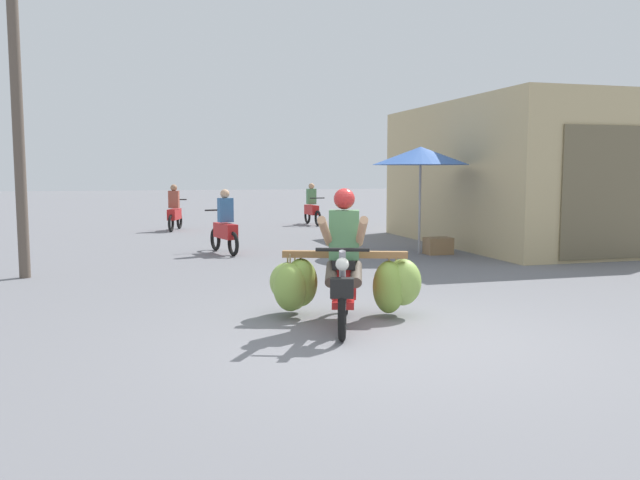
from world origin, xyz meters
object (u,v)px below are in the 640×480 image
object	(u,v)px
motorbike_distant_ahead_right	(175,212)
motorbike_main_loaded	(340,280)
motorbike_distant_ahead_left	(312,208)
market_umbrella_near_shop	(421,156)
motorbike_distant_far_ahead	(225,228)
utility_pole	(15,69)
produce_crate	(438,246)

from	to	relation	value
motorbike_distant_ahead_right	motorbike_main_loaded	bearing A→B (deg)	-84.36
motorbike_main_loaded	motorbike_distant_ahead_left	distance (m)	14.21
motorbike_distant_ahead_left	market_umbrella_near_shop	distance (m)	8.38
motorbike_main_loaded	motorbike_distant_ahead_left	world-z (taller)	motorbike_main_loaded
motorbike_main_loaded	motorbike_distant_ahead_right	xyz separation A→B (m)	(-1.26, 12.74, 0.09)
motorbike_distant_ahead_left	motorbike_distant_far_ahead	world-z (taller)	same
market_umbrella_near_shop	motorbike_distant_far_ahead	bearing A→B (deg)	164.49
market_umbrella_near_shop	motorbike_distant_ahead_right	bearing A→B (deg)	123.92
motorbike_main_loaded	motorbike_distant_far_ahead	world-z (taller)	motorbike_main_loaded
motorbike_distant_far_ahead	utility_pole	xyz separation A→B (m)	(-3.65, -2.34, 2.86)
market_umbrella_near_shop	utility_pole	world-z (taller)	utility_pole
market_umbrella_near_shop	motorbike_distant_ahead_left	bearing A→B (deg)	91.57
produce_crate	motorbike_distant_ahead_left	bearing A→B (deg)	93.96
motorbike_distant_ahead_right	utility_pole	size ratio (longest dim) A/B	0.23
motorbike_main_loaded	market_umbrella_near_shop	world-z (taller)	market_umbrella_near_shop
motorbike_distant_ahead_right	motorbike_distant_ahead_left	bearing A→B (deg)	13.15
motorbike_distant_ahead_right	utility_pole	world-z (taller)	utility_pole
motorbike_main_loaded	utility_pole	distance (m)	6.72
motorbike_distant_ahead_left	utility_pole	world-z (taller)	utility_pole
motorbike_main_loaded	motorbike_distant_ahead_right	distance (m)	12.80
utility_pole	motorbike_distant_ahead_left	bearing A→B (deg)	51.56
motorbike_distant_ahead_left	produce_crate	xyz separation A→B (m)	(0.58, -8.43, -0.39)
motorbike_distant_ahead_right	produce_crate	bearing A→B (deg)	-54.88
motorbike_distant_far_ahead	utility_pole	bearing A→B (deg)	-147.40
produce_crate	market_umbrella_near_shop	bearing A→B (deg)	151.55
motorbike_distant_ahead_left	produce_crate	size ratio (longest dim) A/B	2.90
motorbike_distant_far_ahead	market_umbrella_near_shop	distance (m)	4.49
motorbike_distant_far_ahead	motorbike_distant_ahead_left	bearing A→B (deg)	61.61
motorbike_distant_ahead_right	produce_crate	distance (m)	9.00
motorbike_distant_ahead_left	motorbike_distant_ahead_right	distance (m)	4.71
motorbike_main_loaded	market_umbrella_near_shop	xyz separation A→B (m)	(3.56, 5.58, 1.63)
motorbike_distant_ahead_left	motorbike_distant_far_ahead	xyz separation A→B (m)	(-3.84, -7.10, 0.00)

